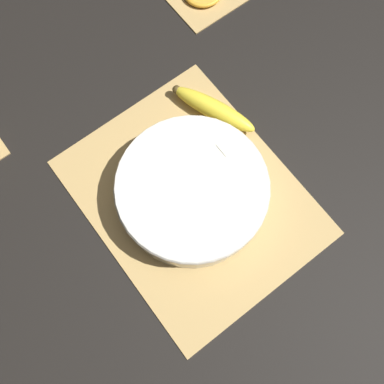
{
  "coord_description": "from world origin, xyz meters",
  "views": [
    {
      "loc": [
        -0.2,
        0.15,
        0.81
      ],
      "look_at": [
        0.0,
        0.0,
        0.03
      ],
      "focal_mm": 42.0,
      "sensor_mm": 36.0,
      "label": 1
    }
  ],
  "objects": [
    {
      "name": "ground_plane",
      "position": [
        0.0,
        0.0,
        0.0
      ],
      "size": [
        6.0,
        6.0,
        0.0
      ],
      "primitive_type": "plane",
      "color": "black"
    },
    {
      "name": "bamboo_mat_center",
      "position": [
        -0.0,
        0.0,
        0.0
      ],
      "size": [
        0.45,
        0.36,
        0.01
      ],
      "color": "tan",
      "rests_on": "ground_plane"
    },
    {
      "name": "fruit_salad_bowl",
      "position": [
        -0.0,
        0.0,
        0.04
      ],
      "size": [
        0.28,
        0.28,
        0.07
      ],
      "color": "silver",
      "rests_on": "bamboo_mat_center"
    },
    {
      "name": "whole_banana",
      "position": [
        0.11,
        -0.14,
        0.03
      ],
      "size": [
        0.18,
        0.1,
        0.04
      ],
      "color": "yellow",
      "rests_on": "bamboo_mat_center"
    }
  ]
}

